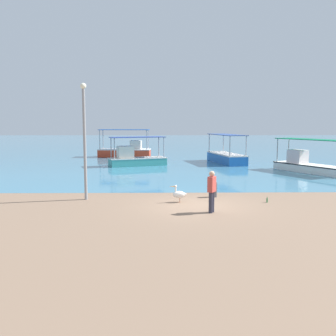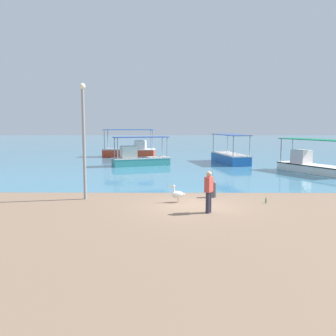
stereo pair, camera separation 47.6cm
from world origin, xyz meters
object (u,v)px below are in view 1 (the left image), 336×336
fishing_boat_near_left (226,156)px  fisherman_standing (212,190)px  glass_bottle (267,200)px  fishing_boat_near_right (310,164)px  lamp_post (84,135)px  fishing_boat_far_left (135,158)px  fishing_boat_center (126,150)px  pelican (179,194)px  mooring_bollard (214,188)px

fishing_boat_near_left → fisherman_standing: fishing_boat_near_left is taller
glass_bottle → fishing_boat_near_left: bearing=86.6°
fishing_boat_near_right → lamp_post: 17.46m
fishing_boat_near_left → fishing_boat_near_right: (5.03, -6.60, 0.00)m
fishing_boat_far_left → glass_bottle: 16.35m
fishing_boat_center → pelican: bearing=-78.7°
fishing_boat_near_right → mooring_bollard: 12.27m
fishing_boat_near_left → mooring_bollard: size_ratio=7.46×
pelican → lamp_post: (-4.36, 0.70, 2.68)m
fishing_boat_center → lamp_post: bearing=-89.4°
fishing_boat_far_left → fisherman_standing: fishing_boat_far_left is taller
fishing_boat_near_left → fishing_boat_near_right: 8.30m
fishing_boat_far_left → fishing_boat_near_left: size_ratio=0.82×
lamp_post → mooring_bollard: 6.69m
lamp_post → glass_bottle: 8.91m
fishing_boat_far_left → glass_bottle: bearing=-64.6°
fisherman_standing → lamp_post: bearing=154.3°
fishing_boat_center → pelican: 23.47m
fishing_boat_center → lamp_post: (0.25, -22.31, 2.38)m
pelican → lamp_post: bearing=170.8°
fishing_boat_near_left → lamp_post: (-9.39, -16.14, 2.48)m
lamp_post → glass_bottle: (8.36, -0.81, -2.95)m
fishing_boat_near_left → pelican: bearing=-106.6°
fishing_boat_far_left → mooring_bollard: fishing_boat_far_left is taller
glass_bottle → fishing_boat_near_right: bearing=59.7°
fisherman_standing → fishing_boat_near_left: bearing=78.6°
fishing_boat_near_left → mooring_bollard: fishing_boat_near_left is taller
fishing_boat_near_left → glass_bottle: bearing=-93.4°
mooring_bollard → glass_bottle: (2.23, -1.30, -0.33)m
fishing_boat_near_right → pelican: (-10.06, -10.24, -0.20)m
pelican → lamp_post: lamp_post is taller
mooring_bollard → glass_bottle: bearing=-30.3°
fishing_boat_near_right → glass_bottle: 12.00m
fishing_boat_far_left → glass_bottle: fishing_boat_far_left is taller
fishing_boat_far_left → fishing_boat_near_right: 13.80m
fisherman_standing → glass_bottle: fisherman_standing is taller
fishing_boat_center → pelican: (4.61, -23.01, -0.30)m
fishing_boat_far_left → glass_bottle: size_ratio=18.62×
fishing_boat_near_right → pelican: fishing_boat_near_right is taller
pelican → fisherman_standing: (1.22, -1.98, 0.53)m
fishing_boat_near_right → fisherman_standing: (-8.84, -12.22, 0.33)m
fishing_boat_center → fishing_boat_near_right: fishing_boat_center is taller
fishing_boat_near_left → pelican: (-5.03, -16.84, -0.20)m
fishing_boat_near_right → lamp_post: (-14.42, -9.54, 2.48)m
fishing_boat_near_right → lamp_post: bearing=-146.5°
fishing_boat_near_left → glass_bottle: fishing_boat_near_left is taller
fishing_boat_center → glass_bottle: fishing_boat_center is taller
mooring_bollard → fishing_boat_center: bearing=106.3°
fishing_boat_center → glass_bottle: 24.68m
fishing_boat_near_left → fisherman_standing: 19.21m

